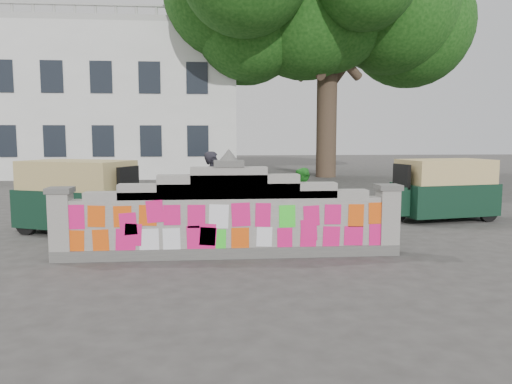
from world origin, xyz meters
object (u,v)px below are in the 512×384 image
(rickshaw_left, at_px, (81,196))
(rickshaw_right, at_px, (442,189))
(cyclist_bike, at_px, (214,214))
(pedestrian, at_px, (302,200))
(cyclist_rider, at_px, (213,199))

(rickshaw_left, bearing_deg, rickshaw_right, 29.72)
(cyclist_bike, xyz_separation_m, pedestrian, (2.06, 0.22, 0.27))
(cyclist_rider, xyz_separation_m, rickshaw_right, (6.10, 1.57, 0.02))
(cyclist_rider, bearing_deg, cyclist_bike, 97.54)
(rickshaw_left, xyz_separation_m, rickshaw_right, (9.15, 0.98, -0.03))
(cyclist_bike, bearing_deg, pedestrian, -76.36)
(pedestrian, bearing_deg, cyclist_bike, -81.80)
(cyclist_bike, xyz_separation_m, rickshaw_right, (6.10, 1.57, 0.36))
(cyclist_bike, distance_m, rickshaw_left, 3.13)
(cyclist_bike, height_order, cyclist_rider, cyclist_rider)
(pedestrian, relative_size, rickshaw_right, 0.50)
(cyclist_rider, distance_m, pedestrian, 2.07)
(rickshaw_right, bearing_deg, cyclist_bike, 4.11)
(cyclist_rider, xyz_separation_m, pedestrian, (2.06, 0.22, -0.07))
(rickshaw_left, distance_m, rickshaw_right, 9.20)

